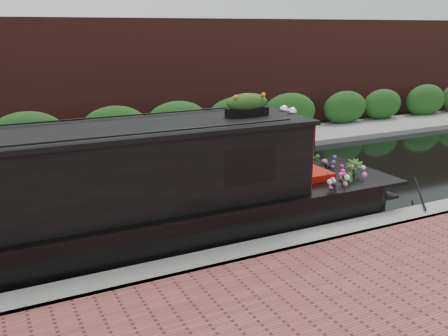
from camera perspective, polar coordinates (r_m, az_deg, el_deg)
name	(u,v)px	position (r m, az deg, el deg)	size (l,w,h in m)	color
ground	(172,203)	(10.99, -5.96, -3.96)	(80.00, 80.00, 0.00)	black
near_bank_coping	(245,264)	(8.23, 2.43, -10.95)	(40.00, 0.60, 0.50)	gray
far_bank_path	(120,159)	(14.83, -11.76, 1.02)	(40.00, 2.40, 0.34)	gray
far_hedge	(112,152)	(15.68, -12.63, 1.76)	(40.00, 1.10, 2.80)	#1D4918
far_brick_wall	(97,139)	(17.68, -14.34, 3.22)	(40.00, 1.00, 8.00)	#4E211A
narrowboat	(75,212)	(8.44, -16.66, -4.82)	(11.82, 2.20, 2.78)	black
rope_fender	(369,195)	(11.42, 16.21, -2.95)	(0.31, 0.31, 0.35)	olive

